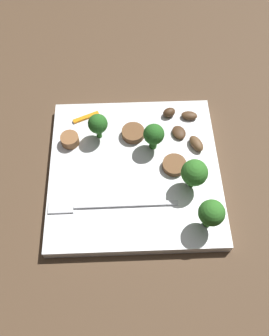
% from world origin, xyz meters
% --- Properties ---
extents(ground_plane, '(1.40, 1.40, 0.00)m').
position_xyz_m(ground_plane, '(0.00, 0.00, 0.00)').
color(ground_plane, '#4C3826').
extents(plate, '(0.25, 0.25, 0.02)m').
position_xyz_m(plate, '(0.00, 0.00, 0.01)').
color(plate, white).
rests_on(plate, ground_plane).
extents(fork, '(0.18, 0.02, 0.00)m').
position_xyz_m(fork, '(0.05, 0.06, 0.02)').
color(fork, silver).
rests_on(fork, plate).
extents(broccoli_floret_0, '(0.04, 0.04, 0.05)m').
position_xyz_m(broccoli_floret_0, '(-0.08, 0.03, 0.05)').
color(broccoli_floret_0, '#347525').
rests_on(broccoli_floret_0, plate).
extents(broccoli_floret_1, '(0.03, 0.03, 0.06)m').
position_xyz_m(broccoli_floret_1, '(-0.09, 0.09, 0.05)').
color(broccoli_floret_1, '#347525').
rests_on(broccoli_floret_1, plate).
extents(broccoli_floret_2, '(0.03, 0.03, 0.05)m').
position_xyz_m(broccoli_floret_2, '(0.05, -0.06, 0.05)').
color(broccoli_floret_2, '#296420').
rests_on(broccoli_floret_2, plate).
extents(broccoli_floret_3, '(0.03, 0.03, 0.05)m').
position_xyz_m(broccoli_floret_3, '(-0.03, -0.04, 0.05)').
color(broccoli_floret_3, '#296420').
rests_on(broccoli_floret_3, plate).
extents(sausage_slice_0, '(0.03, 0.03, 0.01)m').
position_xyz_m(sausage_slice_0, '(0.10, -0.05, 0.03)').
color(sausage_slice_0, brown).
rests_on(sausage_slice_0, plate).
extents(sausage_slice_1, '(0.04, 0.04, 0.01)m').
position_xyz_m(sausage_slice_1, '(-0.06, -0.00, 0.02)').
color(sausage_slice_1, brown).
rests_on(sausage_slice_1, plate).
extents(sausage_slice_2, '(0.05, 0.05, 0.01)m').
position_xyz_m(sausage_slice_2, '(0.00, -0.06, 0.02)').
color(sausage_slice_2, brown).
rests_on(sausage_slice_2, plate).
extents(mushroom_0, '(0.03, 0.03, 0.01)m').
position_xyz_m(mushroom_0, '(-0.10, -0.04, 0.02)').
color(mushroom_0, brown).
rests_on(mushroom_0, plate).
extents(mushroom_1, '(0.03, 0.03, 0.01)m').
position_xyz_m(mushroom_1, '(-0.07, -0.06, 0.02)').
color(mushroom_1, '#422B19').
rests_on(mushroom_1, plate).
extents(mushroom_2, '(0.03, 0.02, 0.01)m').
position_xyz_m(mushroom_2, '(-0.06, -0.10, 0.02)').
color(mushroom_2, '#422B19').
rests_on(mushroom_2, plate).
extents(mushroom_3, '(0.03, 0.02, 0.01)m').
position_xyz_m(mushroom_3, '(-0.09, -0.09, 0.02)').
color(mushroom_3, '#4C331E').
rests_on(mushroom_3, plate).
extents(pepper_strip_0, '(0.04, 0.02, 0.00)m').
position_xyz_m(pepper_strip_0, '(0.07, -0.10, 0.02)').
color(pepper_strip_0, orange).
rests_on(pepper_strip_0, plate).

